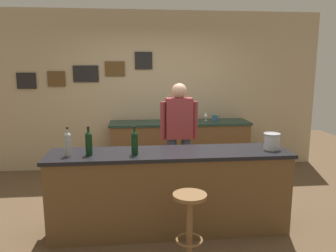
# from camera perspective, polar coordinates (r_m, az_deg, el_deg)

# --- Properties ---
(ground_plane) EXTENTS (10.00, 10.00, 0.00)m
(ground_plane) POSITION_cam_1_polar(r_m,az_deg,el_deg) (4.33, -0.30, -14.93)
(ground_plane) COLOR brown
(back_wall) EXTENTS (6.00, 0.09, 2.80)m
(back_wall) POSITION_cam_1_polar(r_m,az_deg,el_deg) (5.95, -2.39, 6.08)
(back_wall) COLOR tan
(back_wall) RESTS_ON ground_plane
(bar_counter) EXTENTS (2.67, 0.60, 0.92)m
(bar_counter) POSITION_cam_1_polar(r_m,az_deg,el_deg) (3.78, 0.30, -11.18)
(bar_counter) COLOR brown
(bar_counter) RESTS_ON ground_plane
(side_counter) EXTENTS (2.41, 0.56, 0.90)m
(side_counter) POSITION_cam_1_polar(r_m,az_deg,el_deg) (5.77, 2.03, -3.64)
(side_counter) COLOR brown
(side_counter) RESTS_ON ground_plane
(bartender) EXTENTS (0.52, 0.21, 1.62)m
(bartender) POSITION_cam_1_polar(r_m,az_deg,el_deg) (4.56, 1.91, -1.18)
(bartender) COLOR #384766
(bartender) RESTS_ON ground_plane
(bar_stool) EXTENTS (0.32, 0.32, 0.68)m
(bar_stool) POSITION_cam_1_polar(r_m,az_deg,el_deg) (3.21, 3.76, -15.31)
(bar_stool) COLOR brown
(bar_stool) RESTS_ON ground_plane
(wine_bottle_a) EXTENTS (0.07, 0.07, 0.31)m
(wine_bottle_a) POSITION_cam_1_polar(r_m,az_deg,el_deg) (3.59, -16.93, -2.86)
(wine_bottle_a) COLOR #999E99
(wine_bottle_a) RESTS_ON bar_counter
(wine_bottle_b) EXTENTS (0.07, 0.07, 0.31)m
(wine_bottle_b) POSITION_cam_1_polar(r_m,az_deg,el_deg) (3.57, -13.57, -2.78)
(wine_bottle_b) COLOR black
(wine_bottle_b) RESTS_ON bar_counter
(wine_bottle_c) EXTENTS (0.07, 0.07, 0.31)m
(wine_bottle_c) POSITION_cam_1_polar(r_m,az_deg,el_deg) (3.50, -5.80, -2.78)
(wine_bottle_c) COLOR black
(wine_bottle_c) RESTS_ON bar_counter
(ice_bucket) EXTENTS (0.19, 0.19, 0.19)m
(ice_bucket) POSITION_cam_1_polar(r_m,az_deg,el_deg) (3.89, 17.51, -2.47)
(ice_bucket) COLOR #B7BABF
(ice_bucket) RESTS_ON bar_counter
(wine_glass_a) EXTENTS (0.07, 0.07, 0.16)m
(wine_glass_a) POSITION_cam_1_polar(r_m,az_deg,el_deg) (5.59, 1.24, 1.75)
(wine_glass_a) COLOR silver
(wine_glass_a) RESTS_ON side_counter
(wine_glass_b) EXTENTS (0.07, 0.07, 0.16)m
(wine_glass_b) POSITION_cam_1_polar(r_m,az_deg,el_deg) (5.76, 3.20, 1.99)
(wine_glass_b) COLOR silver
(wine_glass_b) RESTS_ON side_counter
(wine_glass_c) EXTENTS (0.07, 0.07, 0.16)m
(wine_glass_c) POSITION_cam_1_polar(r_m,az_deg,el_deg) (5.79, 6.55, 1.99)
(wine_glass_c) COLOR silver
(wine_glass_c) RESTS_ON side_counter
(coffee_mug) EXTENTS (0.12, 0.08, 0.09)m
(coffee_mug) POSITION_cam_1_polar(r_m,az_deg,el_deg) (5.86, 8.10, 1.43)
(coffee_mug) COLOR #336699
(coffee_mug) RESTS_ON side_counter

